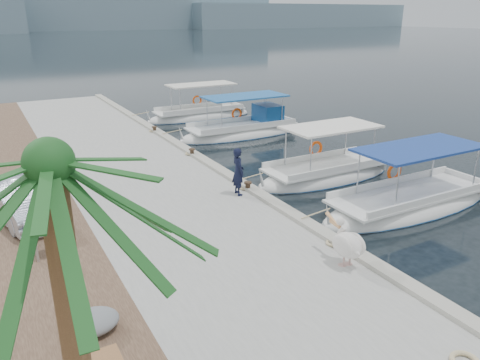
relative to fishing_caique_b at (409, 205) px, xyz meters
name	(u,v)px	position (x,y,z in m)	size (l,w,h in m)	color
ground	(279,216)	(-4.42, 1.68, -0.12)	(400.00, 400.00, 0.00)	black
concrete_quay	(146,181)	(-7.42, 6.68, 0.13)	(6.00, 40.00, 0.50)	#969691
quay_curb	(209,163)	(-4.64, 6.68, 0.44)	(0.44, 40.00, 0.12)	#9F9C8D
cobblestone_strip	(8,204)	(-12.42, 6.68, 0.13)	(4.00, 40.00, 0.50)	#4F382A
distant_hills	(69,11)	(25.20, 203.17, 7.49)	(330.00, 60.00, 18.00)	slate
fishing_caique_b	(409,205)	(0.00, 0.00, 0.00)	(7.66, 2.38, 2.83)	white
fishing_caique_c	(325,176)	(-0.59, 3.96, 0.00)	(6.48, 2.30, 2.83)	white
fishing_caique_d	(244,132)	(0.11, 12.11, 0.06)	(7.66, 2.44, 2.83)	white
fishing_caique_e	(200,116)	(-0.20, 17.46, 0.00)	(7.26, 2.14, 2.83)	white
mooring_bollards	(248,186)	(-4.77, 3.18, 0.57)	(0.28, 20.28, 0.33)	black
pelican	(347,244)	(-5.23, -2.60, 0.97)	(0.61, 1.49, 1.15)	tan
fisherman	(238,172)	(-5.24, 3.04, 1.22)	(0.61, 0.40, 1.69)	black
date_palm	(50,167)	(-12.12, -5.25, 4.83)	(4.60, 4.60, 5.40)	brown
parked_car	(19,200)	(-12.11, 4.46, 1.01)	(1.34, 3.86, 1.27)	silver
tarp_bundle	(91,322)	(-11.44, -2.14, 0.58)	(1.10, 0.90, 0.40)	slate
folding_table	(43,239)	(-11.83, 1.55, 0.90)	(0.55, 0.55, 0.73)	silver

